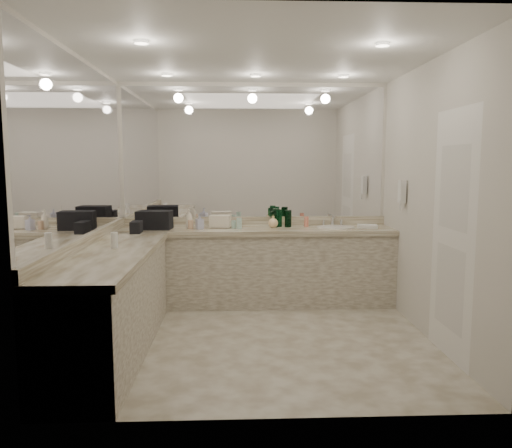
{
  "coord_description": "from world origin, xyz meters",
  "views": [
    {
      "loc": [
        -0.22,
        -4.56,
        1.65
      ],
      "look_at": [
        -0.02,
        0.4,
        1.04
      ],
      "focal_mm": 35.0,
      "sensor_mm": 36.0,
      "label": 1
    }
  ],
  "objects_px": {
    "black_toiletry_bag": "(154,219)",
    "soap_bottle_b": "(200,222)",
    "sink": "(336,228)",
    "soap_bottle_c": "(273,221)",
    "hand_towel": "(367,226)",
    "soap_bottle_a": "(189,219)",
    "wall_phone": "(402,191)",
    "cream_cosmetic_case": "(220,222)"
  },
  "relations": [
    {
      "from": "black_toiletry_bag",
      "to": "soap_bottle_b",
      "type": "distance_m",
      "value": 0.52
    },
    {
      "from": "black_toiletry_bag",
      "to": "cream_cosmetic_case",
      "type": "xyz_separation_m",
      "value": [
        0.75,
        0.11,
        -0.04
      ]
    },
    {
      "from": "hand_towel",
      "to": "soap_bottle_a",
      "type": "bearing_deg",
      "value": 177.82
    },
    {
      "from": "soap_bottle_c",
      "to": "sink",
      "type": "bearing_deg",
      "value": -2.67
    },
    {
      "from": "wall_phone",
      "to": "soap_bottle_c",
      "type": "xyz_separation_m",
      "value": [
        -1.34,
        0.53,
        -0.37
      ]
    },
    {
      "from": "black_toiletry_bag",
      "to": "soap_bottle_b",
      "type": "height_order",
      "value": "black_toiletry_bag"
    },
    {
      "from": "wall_phone",
      "to": "hand_towel",
      "type": "height_order",
      "value": "wall_phone"
    },
    {
      "from": "soap_bottle_a",
      "to": "soap_bottle_c",
      "type": "distance_m",
      "value": 0.98
    },
    {
      "from": "wall_phone",
      "to": "soap_bottle_b",
      "type": "relative_size",
      "value": 1.38
    },
    {
      "from": "sink",
      "to": "hand_towel",
      "type": "relative_size",
      "value": 1.95
    },
    {
      "from": "black_toiletry_bag",
      "to": "soap_bottle_c",
      "type": "height_order",
      "value": "black_toiletry_bag"
    },
    {
      "from": "sink",
      "to": "wall_phone",
      "type": "distance_m",
      "value": 0.91
    },
    {
      "from": "wall_phone",
      "to": "black_toiletry_bag",
      "type": "xyz_separation_m",
      "value": [
        -2.71,
        0.45,
        -0.34
      ]
    },
    {
      "from": "sink",
      "to": "cream_cosmetic_case",
      "type": "bearing_deg",
      "value": 177.76
    },
    {
      "from": "cream_cosmetic_case",
      "to": "wall_phone",
      "type": "bearing_deg",
      "value": -7.6
    },
    {
      "from": "sink",
      "to": "soap_bottle_c",
      "type": "xyz_separation_m",
      "value": [
        -0.73,
        0.03,
        0.08
      ]
    },
    {
      "from": "sink",
      "to": "hand_towel",
      "type": "xyz_separation_m",
      "value": [
        0.36,
        -0.06,
        0.02
      ]
    },
    {
      "from": "soap_bottle_a",
      "to": "soap_bottle_b",
      "type": "height_order",
      "value": "soap_bottle_a"
    },
    {
      "from": "wall_phone",
      "to": "hand_towel",
      "type": "distance_m",
      "value": 0.66
    },
    {
      "from": "wall_phone",
      "to": "soap_bottle_a",
      "type": "bearing_deg",
      "value": 167.41
    },
    {
      "from": "wall_phone",
      "to": "cream_cosmetic_case",
      "type": "distance_m",
      "value": 2.07
    },
    {
      "from": "sink",
      "to": "soap_bottle_b",
      "type": "bearing_deg",
      "value": -177.13
    },
    {
      "from": "hand_towel",
      "to": "soap_bottle_a",
      "type": "height_order",
      "value": "soap_bottle_a"
    },
    {
      "from": "wall_phone",
      "to": "hand_towel",
      "type": "xyz_separation_m",
      "value": [
        -0.25,
        0.44,
        -0.43
      ]
    },
    {
      "from": "black_toiletry_bag",
      "to": "soap_bottle_a",
      "type": "relative_size",
      "value": 1.75
    },
    {
      "from": "sink",
      "to": "soap_bottle_a",
      "type": "xyz_separation_m",
      "value": [
        -1.71,
        0.02,
        0.12
      ]
    },
    {
      "from": "wall_phone",
      "to": "black_toiletry_bag",
      "type": "relative_size",
      "value": 0.62
    },
    {
      "from": "cream_cosmetic_case",
      "to": "hand_towel",
      "type": "xyz_separation_m",
      "value": [
        1.71,
        -0.11,
        -0.05
      ]
    },
    {
      "from": "black_toiletry_bag",
      "to": "soap_bottle_a",
      "type": "distance_m",
      "value": 0.39
    },
    {
      "from": "hand_towel",
      "to": "soap_bottle_a",
      "type": "relative_size",
      "value": 1.02
    },
    {
      "from": "soap_bottle_b",
      "to": "hand_towel",
      "type": "bearing_deg",
      "value": 0.55
    },
    {
      "from": "soap_bottle_a",
      "to": "hand_towel",
      "type": "bearing_deg",
      "value": -2.18
    },
    {
      "from": "sink",
      "to": "wall_phone",
      "type": "bearing_deg",
      "value": -39.57
    },
    {
      "from": "sink",
      "to": "hand_towel",
      "type": "bearing_deg",
      "value": -9.63
    },
    {
      "from": "sink",
      "to": "soap_bottle_a",
      "type": "bearing_deg",
      "value": 179.4
    },
    {
      "from": "wall_phone",
      "to": "soap_bottle_c",
      "type": "relative_size",
      "value": 1.58
    },
    {
      "from": "wall_phone",
      "to": "soap_bottle_b",
      "type": "distance_m",
      "value": 2.26
    },
    {
      "from": "wall_phone",
      "to": "cream_cosmetic_case",
      "type": "xyz_separation_m",
      "value": [
        -1.96,
        0.55,
        -0.38
      ]
    },
    {
      "from": "sink",
      "to": "black_toiletry_bag",
      "type": "xyz_separation_m",
      "value": [
        -2.1,
        -0.05,
        0.12
      ]
    },
    {
      "from": "soap_bottle_a",
      "to": "soap_bottle_b",
      "type": "bearing_deg",
      "value": -36.97
    },
    {
      "from": "sink",
      "to": "wall_phone",
      "type": "xyz_separation_m",
      "value": [
        0.61,
        -0.5,
        0.46
      ]
    },
    {
      "from": "sink",
      "to": "hand_towel",
      "type": "distance_m",
      "value": 0.36
    }
  ]
}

